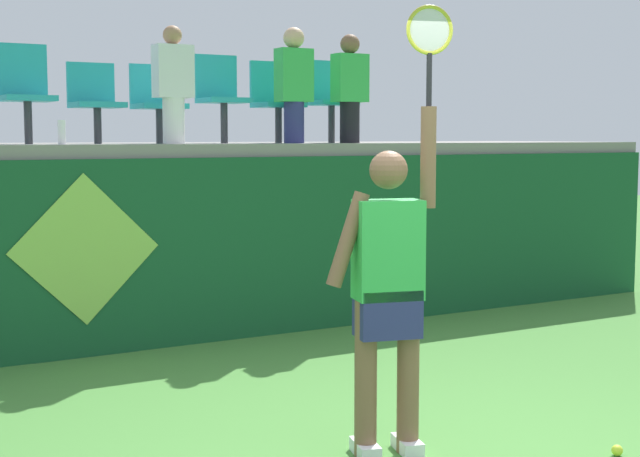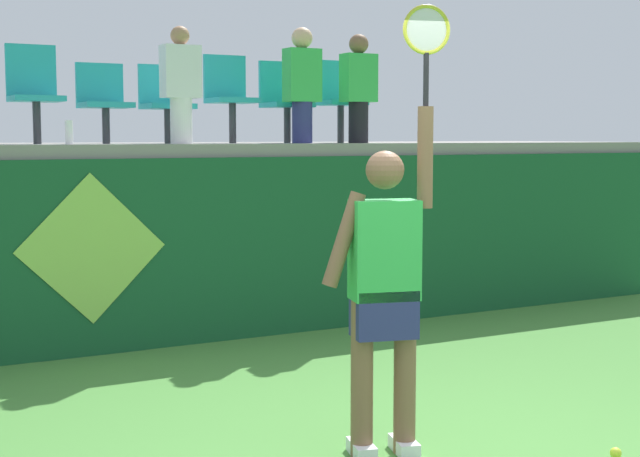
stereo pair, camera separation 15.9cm
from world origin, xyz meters
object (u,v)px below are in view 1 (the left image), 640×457
at_px(tennis_ball, 617,450).
at_px(stadium_chair_5, 275,98).
at_px(stadium_chair_4, 221,93).
at_px(spectator_0, 173,83).
at_px(tennis_player, 389,284).
at_px(stadium_chair_2, 95,99).
at_px(water_bottle, 62,132).
at_px(stadium_chair_3, 157,100).
at_px(stadium_chair_6, 328,96).
at_px(spectator_2, 294,83).
at_px(stadium_chair_1, 25,89).
at_px(spectator_1, 350,87).

xyz_separation_m(tennis_ball, stadium_chair_5, (0.22, 4.76, 2.21)).
relative_size(stadium_chair_4, spectator_0, 0.82).
bearing_deg(tennis_player, stadium_chair_2, 97.03).
bearing_deg(water_bottle, spectator_0, 8.56).
bearing_deg(stadium_chair_3, stadium_chair_6, 0.12).
relative_size(stadium_chair_2, spectator_2, 0.66).
distance_m(stadium_chair_3, stadium_chair_4, 0.67).
bearing_deg(tennis_player, stadium_chair_1, 105.37).
bearing_deg(spectator_1, stadium_chair_1, 171.87).
bearing_deg(stadium_chair_4, spectator_0, -146.13).
relative_size(stadium_chair_5, spectator_1, 0.77).
xyz_separation_m(tennis_player, tennis_ball, (1.13, -0.70, -0.97)).
distance_m(tennis_player, spectator_1, 4.34).
relative_size(stadium_chair_2, stadium_chair_5, 0.90).
distance_m(tennis_player, water_bottle, 3.70).
xyz_separation_m(tennis_player, spectator_2, (1.35, 3.66, 1.37)).
bearing_deg(stadium_chair_6, stadium_chair_4, 179.99).
bearing_deg(tennis_player, spectator_0, 88.54).
xyz_separation_m(stadium_chair_3, stadium_chair_5, (1.26, 0.00, 0.04)).
bearing_deg(stadium_chair_4, tennis_ball, -85.44).
bearing_deg(water_bottle, stadium_chair_4, 19.36).
relative_size(water_bottle, stadium_chair_1, 0.23).
bearing_deg(stadium_chair_5, spectator_2, -90.00).
height_order(stadium_chair_5, spectator_0, spectator_0).
bearing_deg(water_bottle, stadium_chair_2, 52.32).
xyz_separation_m(water_bottle, stadium_chair_5, (2.31, 0.60, 0.36)).
relative_size(stadium_chair_2, stadium_chair_6, 0.86).
bearing_deg(spectator_1, stadium_chair_3, 167.04).
xyz_separation_m(stadium_chair_4, stadium_chair_5, (0.60, 0.00, -0.03)).
distance_m(water_bottle, stadium_chair_4, 1.86).
height_order(tennis_ball, spectator_1, spectator_1).
xyz_separation_m(water_bottle, stadium_chair_2, (0.46, 0.60, 0.31)).
height_order(tennis_player, spectator_1, spectator_1).
bearing_deg(stadium_chair_2, stadium_chair_4, 0.25).
relative_size(tennis_ball, stadium_chair_6, 0.08).
height_order(tennis_ball, spectator_2, spectator_2).
relative_size(water_bottle, stadium_chair_2, 0.27).
xyz_separation_m(water_bottle, spectator_1, (2.94, 0.17, 0.46)).
relative_size(stadium_chair_1, stadium_chair_6, 1.03).
distance_m(stadium_chair_2, spectator_0, 0.75).
relative_size(tennis_ball, spectator_1, 0.06).
bearing_deg(tennis_ball, spectator_0, 103.56).
height_order(tennis_ball, stadium_chair_2, stadium_chair_2).
relative_size(water_bottle, stadium_chair_3, 0.27).
distance_m(tennis_player, stadium_chair_4, 4.32).
relative_size(stadium_chair_1, stadium_chair_4, 1.02).
bearing_deg(tennis_ball, stadium_chair_2, 108.96).
distance_m(stadium_chair_6, spectator_0, 1.93).
distance_m(stadium_chair_2, stadium_chair_6, 2.48).
bearing_deg(stadium_chair_3, spectator_0, -90.00).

